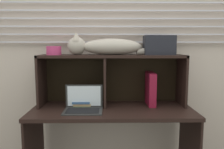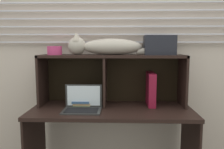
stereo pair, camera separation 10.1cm
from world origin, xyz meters
name	(u,v)px [view 2 (the right image)]	position (x,y,z in m)	size (l,w,h in m)	color
back_panel_with_blinds	(113,48)	(0.00, 0.55, 1.26)	(4.40, 0.08, 2.50)	beige
desk	(112,126)	(0.00, 0.23, 0.60)	(1.36, 0.56, 0.75)	black
hutch_shelf_unit	(111,70)	(-0.01, 0.39, 1.06)	(1.27, 0.29, 0.45)	black
cat	(105,46)	(-0.06, 0.35, 1.28)	(0.88, 0.17, 0.19)	#B3A89B
laptop	(82,105)	(-0.24, 0.17, 0.80)	(0.31, 0.22, 0.20)	#2D2D2D
binder_upright	(151,89)	(0.35, 0.35, 0.90)	(0.06, 0.24, 0.29)	maroon
book_stack	(83,101)	(-0.26, 0.35, 0.78)	(0.16, 0.26, 0.06)	#506950
small_basket	(55,50)	(-0.51, 0.35, 1.24)	(0.13, 0.13, 0.08)	#C83B73
storage_box	(160,45)	(0.41, 0.35, 1.29)	(0.27, 0.15, 0.17)	black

